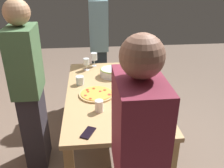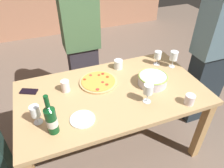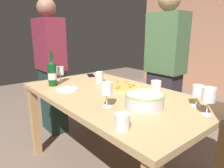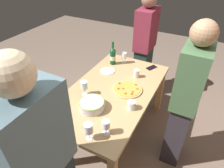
{
  "view_description": "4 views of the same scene",
  "coord_description": "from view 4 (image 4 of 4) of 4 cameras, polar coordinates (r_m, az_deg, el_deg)",
  "views": [
    {
      "loc": [
        -2.16,
        0.22,
        1.86
      ],
      "look_at": [
        0.0,
        0.0,
        0.83
      ],
      "focal_mm": 39.11,
      "sensor_mm": 36.0,
      "label": 1
    },
    {
      "loc": [
        -0.5,
        -1.3,
        1.88
      ],
      "look_at": [
        0.0,
        0.0,
        0.83
      ],
      "focal_mm": 33.39,
      "sensor_mm": 36.0,
      "label": 2
    },
    {
      "loc": [
        1.22,
        -1.02,
        1.23
      ],
      "look_at": [
        0.0,
        0.0,
        0.83
      ],
      "focal_mm": 32.74,
      "sensor_mm": 36.0,
      "label": 3
    },
    {
      "loc": [
        1.6,
        0.84,
        2.12
      ],
      "look_at": [
        0.0,
        0.0,
        0.83
      ],
      "focal_mm": 31.89,
      "sensor_mm": 36.0,
      "label": 4
    }
  ],
  "objects": [
    {
      "name": "wine_glass_by_bottle",
      "position": [
        2.15,
        -8.01,
        -0.43
      ],
      "size": [
        0.08,
        0.08,
        0.17
      ],
      "color": "white",
      "rests_on": "dining_table"
    },
    {
      "name": "wine_glass_near_pizza",
      "position": [
        1.73,
        -1.78,
        -11.7
      ],
      "size": [
        0.07,
        0.07,
        0.14
      ],
      "color": "white",
      "rests_on": "dining_table"
    },
    {
      "name": "person_guest_left",
      "position": [
        3.14,
        9.3,
        10.46
      ],
      "size": [
        0.41,
        0.24,
        1.61
      ],
      "rotation": [
        0.0,
        0.0,
        0.02
      ],
      "color": "#1C342E",
      "rests_on": "ground"
    },
    {
      "name": "wine_bottle",
      "position": [
        2.71,
        0.23,
        8.06
      ],
      "size": [
        0.08,
        0.08,
        0.32
      ],
      "color": "#0F461D",
      "rests_on": "dining_table"
    },
    {
      "name": "side_plate",
      "position": [
        2.59,
        -1.27,
        3.74
      ],
      "size": [
        0.19,
        0.19,
        0.01
      ],
      "primitive_type": "cylinder",
      "color": "white",
      "rests_on": "dining_table"
    },
    {
      "name": "pizza",
      "position": [
        2.26,
        4.37,
        -1.48
      ],
      "size": [
        0.34,
        0.34,
        0.03
      ],
      "color": "tan",
      "rests_on": "dining_table"
    },
    {
      "name": "person_host",
      "position": [
        2.1,
        20.21,
        -4.58
      ],
      "size": [
        0.38,
        0.24,
        1.65
      ],
      "rotation": [
        0.0,
        0.0,
        -1.49
      ],
      "color": "#302B32",
      "rests_on": "ground"
    },
    {
      "name": "cup_spare",
      "position": [
        2.0,
        5.62,
        -6.01
      ],
      "size": [
        0.09,
        0.09,
        0.09
      ],
      "primitive_type": "cylinder",
      "color": "white",
      "rests_on": "dining_table"
    },
    {
      "name": "cup_ceramic",
      "position": [
        2.09,
        -15.69,
        -5.35
      ],
      "size": [
        0.08,
        0.08,
        0.08
      ],
      "primitive_type": "cylinder",
      "color": "white",
      "rests_on": "dining_table"
    },
    {
      "name": "dining_table",
      "position": [
        2.33,
        0.0,
        -3.41
      ],
      "size": [
        1.6,
        0.9,
        0.75
      ],
      "color": "tan",
      "rests_on": "ground"
    },
    {
      "name": "person_guest_right",
      "position": [
        1.52,
        -19.11,
        -21.44
      ],
      "size": [
        0.45,
        0.24,
        1.74
      ],
      "rotation": [
        0.0,
        0.0,
        -3.08
      ],
      "color": "#202A31",
      "rests_on": "ground"
    },
    {
      "name": "serving_bowl",
      "position": [
        2.0,
        -5.83,
        -5.87
      ],
      "size": [
        0.26,
        0.26,
        0.09
      ],
      "color": "silver",
      "rests_on": "dining_table"
    },
    {
      "name": "cup_amber",
      "position": [
        2.47,
        7.01,
        3.0
      ],
      "size": [
        0.07,
        0.07,
        0.1
      ],
      "primitive_type": "cylinder",
      "color": "white",
      "rests_on": "dining_table"
    },
    {
      "name": "cell_phone",
      "position": [
        2.72,
        11.27,
        4.63
      ],
      "size": [
        0.16,
        0.13,
        0.01
      ],
      "primitive_type": "cube",
      "rotation": [
        0.0,
        0.0,
        4.26
      ],
      "color": "black",
      "rests_on": "dining_table"
    },
    {
      "name": "ground_plane",
      "position": [
        2.78,
        0.0,
        -14.0
      ],
      "size": [
        8.0,
        8.0,
        0.0
      ],
      "primitive_type": "plane",
      "color": "#725F51"
    },
    {
      "name": "wine_glass_far_right",
      "position": [
        1.69,
        -6.77,
        -12.65
      ],
      "size": [
        0.08,
        0.08,
        0.17
      ],
      "color": "white",
      "rests_on": "dining_table"
    },
    {
      "name": "wine_glass_far_left",
      "position": [
        2.75,
        3.48,
        7.97
      ],
      "size": [
        0.07,
        0.07,
        0.15
      ],
      "color": "white",
      "rests_on": "dining_table"
    }
  ]
}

